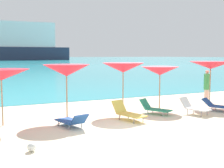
{
  "coord_description": "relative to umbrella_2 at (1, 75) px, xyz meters",
  "views": [
    {
      "loc": [
        -5.05,
        -8.92,
        2.66
      ],
      "look_at": [
        1.48,
        4.6,
        1.2
      ],
      "focal_mm": 47.42,
      "sensor_mm": 36.0,
      "label": 1
    }
  ],
  "objects": [
    {
      "name": "lounge_chair_1",
      "position": [
        4.72,
        -1.27,
        -1.61
      ],
      "size": [
        0.96,
        1.65,
        0.76
      ],
      "rotation": [
        0.0,
        0.0,
        0.26
      ],
      "color": "#D8BF4C",
      "rests_on": "ground_plane"
    },
    {
      "name": "umbrella_6",
      "position": [
        10.71,
        0.33,
        0.2
      ],
      "size": [
        2.31,
        2.31,
        2.34
      ],
      "color": "#9E7F59",
      "rests_on": "ground_plane"
    },
    {
      "name": "beach_ball",
      "position": [
        0.4,
        -3.59,
        -1.81
      ],
      "size": [
        0.25,
        0.25,
        0.25
      ],
      "primitive_type": "sphere",
      "color": "white",
      "rests_on": "ground_plane"
    },
    {
      "name": "ground_plane",
      "position": [
        3.99,
        7.17,
        -2.08
      ],
      "size": [
        50.0,
        100.0,
        0.3
      ],
      "primitive_type": "cube",
      "color": "beige"
    },
    {
      "name": "lounge_chair_2",
      "position": [
        8.0,
        -1.5,
        -1.6
      ],
      "size": [
        0.89,
        1.46,
        0.73
      ],
      "rotation": [
        0.0,
        0.0,
        0.28
      ],
      "color": "white",
      "rests_on": "ground_plane"
    },
    {
      "name": "lounge_chair_8",
      "position": [
        9.56,
        -1.42,
        -1.65
      ],
      "size": [
        1.15,
        1.61,
        0.58
      ],
      "rotation": [
        0.0,
        0.0,
        0.43
      ],
      "color": "#1E478C",
      "rests_on": "ground_plane"
    },
    {
      "name": "lounge_chair_4",
      "position": [
        6.41,
        -0.7,
        -1.65
      ],
      "size": [
        1.09,
        1.52,
        0.65
      ],
      "rotation": [
        0.0,
        0.0,
        0.45
      ],
      "color": "#268C66",
      "rests_on": "ground_plane"
    },
    {
      "name": "beachgoer_1",
      "position": [
        11.23,
        1.12,
        -0.97
      ],
      "size": [
        0.34,
        0.34,
        1.82
      ],
      "rotation": [
        0.0,
        0.0,
        2.3
      ],
      "color": "beige",
      "rests_on": "ground_plane"
    },
    {
      "name": "cruise_ship",
      "position": [
        20.11,
        160.07,
        7.44
      ],
      "size": [
        63.97,
        11.63,
        24.08
      ],
      "rotation": [
        0.0,
        0.0,
        -0.06
      ],
      "color": "#262D47",
      "rests_on": "ocean_water"
    },
    {
      "name": "umbrella_2",
      "position": [
        0.0,
        0.0,
        0.0
      ],
      "size": [
        2.09,
        2.09,
        2.14
      ],
      "color": "#9E7F59",
      "rests_on": "ground_plane"
    },
    {
      "name": "umbrella_3",
      "position": [
        2.61,
        0.24,
        0.1
      ],
      "size": [
        2.03,
        2.03,
        2.28
      ],
      "color": "#9E7F59",
      "rests_on": "ground_plane"
    },
    {
      "name": "umbrella_5",
      "position": [
        7.63,
        0.65,
        -0.06
      ],
      "size": [
        1.93,
        1.93,
        2.1
      ],
      "color": "#9E7F59",
      "rests_on": "ground_plane"
    },
    {
      "name": "umbrella_4",
      "position": [
        5.45,
        0.53,
        0.15
      ],
      "size": [
        2.18,
        2.18,
        2.31
      ],
      "color": "#9E7F59",
      "rests_on": "ground_plane"
    },
    {
      "name": "lounge_chair_0",
      "position": [
        2.28,
        -1.42,
        -1.68
      ],
      "size": [
        0.94,
        1.56,
        0.58
      ],
      "rotation": [
        0.0,
        0.0,
        3.38
      ],
      "color": "#1E478C",
      "rests_on": "ground_plane"
    }
  ]
}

